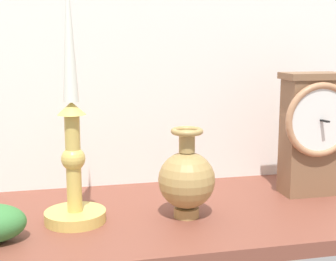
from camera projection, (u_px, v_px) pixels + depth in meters
ground_plane at (181, 216)px, 85.05cm from camera, size 100.00×36.00×2.40cm
back_wall at (158, 21)px, 96.73cm from camera, size 120.00×2.00×65.00cm
mantel_clock at (311, 131)px, 91.24cm from camera, size 13.60×8.99×22.98cm
candlestick_tall_left at (73, 146)px, 77.02cm from camera, size 9.85×9.85×40.86cm
brass_vase_bulbous at (186, 179)px, 80.31cm from camera, size 9.37×9.37×14.89cm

